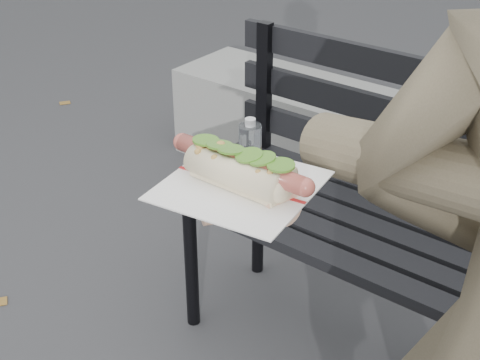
% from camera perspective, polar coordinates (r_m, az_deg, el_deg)
% --- Properties ---
extents(park_bench, '(1.50, 0.44, 0.88)m').
position_cam_1_polar(park_bench, '(1.76, 17.20, -3.27)').
color(park_bench, black).
rests_on(park_bench, ground).
extents(concrete_block, '(1.20, 0.40, 0.40)m').
position_cam_1_polar(concrete_block, '(2.89, 5.88, 4.17)').
color(concrete_block, slate).
rests_on(concrete_block, ground).
extents(held_hotdog, '(0.63, 0.33, 0.20)m').
position_cam_1_polar(held_hotdog, '(0.83, 13.79, 0.05)').
color(held_hotdog, brown).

